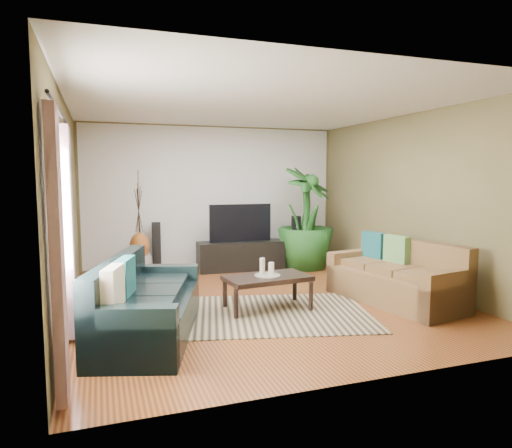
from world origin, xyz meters
name	(u,v)px	position (x,y,z in m)	size (l,w,h in m)	color
floor	(261,299)	(0.00, 0.00, 0.00)	(5.50, 5.50, 0.00)	#9B5028
ceiling	(261,105)	(0.00, 0.00, 2.70)	(5.50, 5.50, 0.00)	white
wall_back	(213,196)	(0.00, 2.75, 1.35)	(5.00, 5.00, 0.00)	brown
wall_front	(373,223)	(0.00, -2.75, 1.35)	(5.00, 5.00, 0.00)	brown
wall_left	(66,208)	(-2.50, 0.00, 1.35)	(5.50, 5.50, 0.00)	brown
wall_right	(411,201)	(2.50, 0.00, 1.35)	(5.50, 5.50, 0.00)	brown
backwall_panel	(214,196)	(0.00, 2.74, 1.35)	(4.90, 4.90, 0.00)	white
window_pane	(57,214)	(-2.48, -1.60, 1.40)	(1.80, 1.80, 0.00)	white
curtain_near	(57,256)	(-2.43, -2.35, 1.15)	(0.08, 0.35, 2.20)	gray
curtain_far	(69,232)	(-2.43, -0.85, 1.15)	(0.08, 0.35, 2.20)	gray
curtain_rod	(58,110)	(-2.43, -1.60, 2.30)	(0.03, 0.03, 1.90)	black
sofa_left	(149,298)	(-1.64, -1.02, 0.42)	(2.03, 0.87, 0.85)	black
sofa_right	(395,272)	(1.68, -0.77, 0.42)	(1.89, 0.85, 0.85)	brown
area_rug	(271,313)	(-0.12, -0.71, 0.01)	(2.48, 1.76, 0.01)	tan
coffee_table	(267,293)	(-0.09, -0.51, 0.22)	(1.09, 0.59, 0.44)	black
candle_tray	(267,275)	(-0.09, -0.51, 0.45)	(0.34, 0.34, 0.01)	gray
candle_tall	(262,266)	(-0.15, -0.48, 0.57)	(0.07, 0.07, 0.22)	beige
candle_mid	(271,269)	(-0.05, -0.55, 0.54)	(0.07, 0.07, 0.17)	#F2EDCC
candle_short	(271,268)	(-0.02, -0.45, 0.53)	(0.07, 0.07, 0.14)	beige
tv_stand	(241,256)	(0.33, 2.03, 0.27)	(1.60, 0.48, 0.53)	black
television	(240,223)	(0.33, 2.05, 0.88)	(1.17, 0.06, 0.69)	black
speaker_left	(157,246)	(-1.15, 2.50, 0.44)	(0.16, 0.18, 0.89)	black
speaker_right	(296,240)	(1.50, 2.15, 0.48)	(0.17, 0.19, 0.96)	black
potted_plant	(306,218)	(1.54, 1.78, 0.95)	(1.06, 1.06, 1.90)	#174416
plant_pot	(305,261)	(1.54, 1.78, 0.14)	(0.35, 0.35, 0.27)	black
pedestal	(140,266)	(-1.48, 2.09, 0.18)	(0.36, 0.36, 0.36)	gray
vase	(140,246)	(-1.48, 2.09, 0.53)	(0.33, 0.33, 0.47)	brown
side_table	(129,282)	(-1.77, 0.55, 0.26)	(0.48, 0.48, 0.51)	#975231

